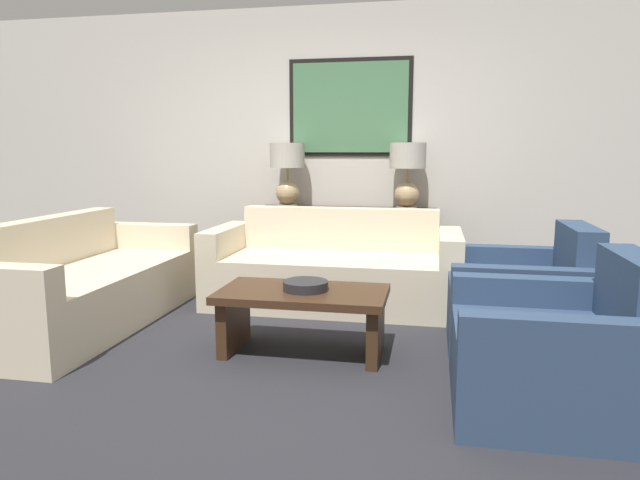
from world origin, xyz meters
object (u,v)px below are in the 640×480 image
table_lamp_right (407,169)px  armchair_near_camera (555,355)px  couch_by_back_wall (334,272)px  coffee_table (303,308)px  decorative_bowl (306,286)px  table_lamp_left (287,168)px  couch_by_side (82,287)px  armchair_near_back_wall (523,301)px  console_table (346,248)px

table_lamp_right → armchair_near_camera: (0.86, -2.39, -0.85)m
couch_by_back_wall → coffee_table: couch_by_back_wall is taller
couch_by_back_wall → decorative_bowl: 1.22m
table_lamp_left → couch_by_side: (-1.19, -1.56, -0.85)m
couch_by_side → decorative_bowl: couch_by_side is taller
armchair_near_back_wall → armchair_near_camera: same height
table_lamp_left → table_lamp_right: (1.13, 0.00, 0.00)m
armchair_near_camera → decorative_bowl: bearing=158.9°
table_lamp_right → couch_by_side: 2.92m
couch_by_back_wall → armchair_near_back_wall: size_ratio=2.21×
couch_by_side → decorative_bowl: (1.78, -0.29, 0.16)m
couch_by_side → armchair_near_camera: bearing=-14.6°
coffee_table → console_table: bearing=90.2°
couch_by_back_wall → armchair_near_back_wall: bearing=-25.3°
decorative_bowl → console_table: bearing=90.7°
decorative_bowl → armchair_near_camera: (1.40, -0.54, -0.17)m
console_table → table_lamp_left: size_ratio=2.77×
console_table → decorative_bowl: console_table is taller
decorative_bowl → armchair_near_back_wall: bearing=20.9°
console_table → table_lamp_right: 0.94m
console_table → decorative_bowl: 1.85m
coffee_table → decorative_bowl: bearing=10.9°
console_table → table_lamp_right: table_lamp_right is taller
table_lamp_left → armchair_near_camera: size_ratio=0.64×
coffee_table → decorative_bowl: (0.02, 0.00, 0.15)m
coffee_table → armchair_near_back_wall: (1.42, 0.54, -0.02)m
decorative_bowl → armchair_near_back_wall: 1.51m
decorative_bowl → coffee_table: bearing=-169.1°
coffee_table → decorative_bowl: size_ratio=3.70×
table_lamp_left → coffee_table: 2.11m
decorative_bowl → couch_by_back_wall: bearing=91.1°
table_lamp_right → coffee_table: (-0.56, -1.85, -0.83)m
table_lamp_left → couch_by_back_wall: bearing=-48.4°
table_lamp_right → couch_by_back_wall: 1.20m
table_lamp_left → armchair_near_camera: table_lamp_left is taller
couch_by_back_wall → console_table: bearing=90.0°
table_lamp_right → table_lamp_left: bearing=180.0°
console_table → armchair_near_camera: 2.78m
table_lamp_right → coffee_table: table_lamp_right is taller
coffee_table → table_lamp_left: bearing=107.2°
console_table → couch_by_back_wall: (0.00, -0.64, -0.10)m
couch_by_side → table_lamp_right: bearing=33.8°
console_table → couch_by_back_wall: bearing=-90.0°
table_lamp_left → decorative_bowl: 2.05m
couch_by_side → coffee_table: (1.77, -0.29, 0.02)m
console_table → armchair_near_back_wall: armchair_near_back_wall is taller
table_lamp_right → armchair_near_camera: size_ratio=0.64×
coffee_table → armchair_near_back_wall: bearing=20.8°
decorative_bowl → armchair_near_camera: armchair_near_camera is taller
coffee_table → armchair_near_camera: 1.52m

